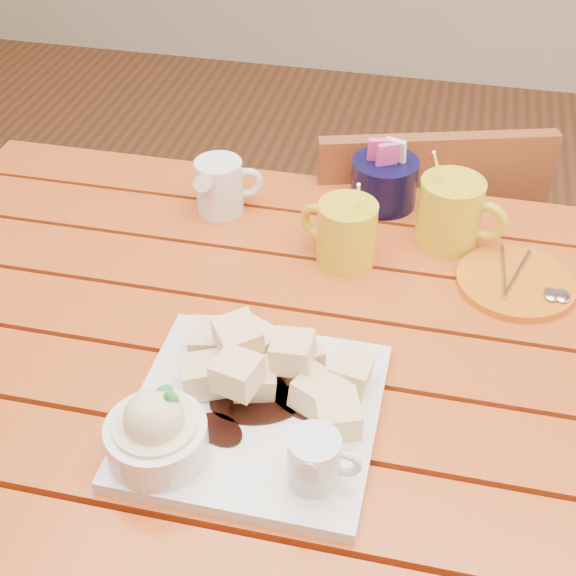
% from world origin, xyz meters
% --- Properties ---
extents(table, '(1.20, 0.79, 0.75)m').
position_xyz_m(table, '(0.00, 0.00, 0.64)').
color(table, '#B03916').
rests_on(table, ground).
extents(dessert_plate, '(0.27, 0.27, 0.11)m').
position_xyz_m(dessert_plate, '(-0.03, -0.15, 0.78)').
color(dessert_plate, white).
rests_on(dessert_plate, table).
extents(coffee_mug_left, '(0.12, 0.08, 0.14)m').
position_xyz_m(coffee_mug_left, '(0.04, 0.18, 0.80)').
color(coffee_mug_left, gold).
rests_on(coffee_mug_left, table).
extents(coffee_mug_right, '(0.13, 0.09, 0.15)m').
position_xyz_m(coffee_mug_right, '(0.18, 0.26, 0.80)').
color(coffee_mug_right, gold).
rests_on(coffee_mug_right, table).
extents(cream_pitcher, '(0.10, 0.09, 0.09)m').
position_xyz_m(cream_pitcher, '(-0.17, 0.26, 0.79)').
color(cream_pitcher, white).
rests_on(cream_pitcher, table).
extents(sugar_caddy, '(0.10, 0.10, 0.11)m').
position_xyz_m(sugar_caddy, '(0.07, 0.34, 0.79)').
color(sugar_caddy, black).
rests_on(sugar_caddy, table).
extents(orange_saucer, '(0.16, 0.16, 0.02)m').
position_xyz_m(orange_saucer, '(0.28, 0.17, 0.76)').
color(orange_saucer, orange).
rests_on(orange_saucer, table).
extents(chair_far, '(0.49, 0.49, 0.82)m').
position_xyz_m(chair_far, '(0.11, 0.53, 0.46)').
color(chair_far, brown).
rests_on(chair_far, ground).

